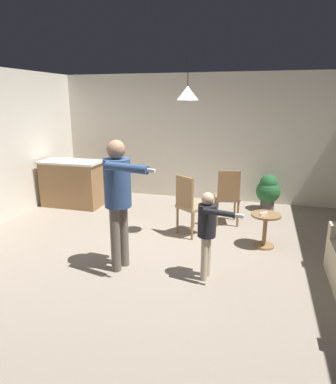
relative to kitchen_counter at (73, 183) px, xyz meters
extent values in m
plane|color=gray|center=(2.45, -1.90, -0.48)|extent=(7.68, 7.68, 0.00)
cube|color=silver|center=(2.45, 1.30, 0.87)|extent=(6.40, 0.10, 2.70)
cylinder|color=olive|center=(4.75, -1.57, -0.45)|extent=(0.05, 0.05, 0.06)
cube|color=olive|center=(0.00, 0.00, -0.02)|extent=(1.20, 0.60, 0.91)
cube|color=beige|center=(0.00, 0.00, 0.45)|extent=(1.26, 0.66, 0.04)
cylinder|color=olive|center=(3.87, -1.07, 0.03)|extent=(0.44, 0.44, 0.03)
cylinder|color=olive|center=(3.87, -1.07, -0.23)|extent=(0.06, 0.06, 0.49)
cylinder|color=olive|center=(3.87, -1.07, -0.46)|extent=(0.31, 0.31, 0.03)
cylinder|color=#60564C|center=(2.06, -2.19, -0.05)|extent=(0.12, 0.12, 0.86)
cylinder|color=#60564C|center=(2.02, -2.36, -0.05)|extent=(0.12, 0.12, 0.86)
cylinder|color=navy|center=(2.04, -2.28, 0.68)|extent=(0.34, 0.34, 0.61)
sphere|color=#9E7556|center=(2.04, -2.28, 1.10)|extent=(0.23, 0.23, 0.23)
cylinder|color=navy|center=(2.08, -2.09, 0.65)|extent=(0.10, 0.10, 0.57)
cylinder|color=navy|center=(2.27, -2.53, 0.94)|extent=(0.58, 0.23, 0.10)
cube|color=white|center=(2.58, -2.61, 0.94)|extent=(0.13, 0.07, 0.04)
cylinder|color=tan|center=(3.18, -2.18, -0.20)|extent=(0.08, 0.08, 0.56)
cylinder|color=tan|center=(3.16, -2.30, -0.20)|extent=(0.08, 0.08, 0.56)
cylinder|color=black|center=(3.17, -2.24, 0.28)|extent=(0.22, 0.22, 0.40)
sphere|color=#D8AD8C|center=(3.17, -2.24, 0.56)|extent=(0.15, 0.15, 0.15)
cylinder|color=black|center=(3.19, -2.11, 0.26)|extent=(0.07, 0.07, 0.37)
cylinder|color=black|center=(3.33, -2.40, 0.45)|extent=(0.38, 0.14, 0.07)
cube|color=white|center=(3.54, -2.45, 0.45)|extent=(0.13, 0.06, 0.04)
cylinder|color=olive|center=(2.47, -0.90, -0.25)|extent=(0.04, 0.04, 0.45)
cylinder|color=olive|center=(2.76, -1.11, -0.25)|extent=(0.04, 0.04, 0.45)
cylinder|color=olive|center=(2.68, -0.61, -0.25)|extent=(0.04, 0.04, 0.45)
cylinder|color=olive|center=(2.97, -0.82, -0.25)|extent=(0.04, 0.04, 0.45)
cube|color=#997F60|center=(2.72, -0.86, 0.00)|extent=(0.59, 0.59, 0.05)
cube|color=olive|center=(2.61, -1.02, 0.27)|extent=(0.33, 0.25, 0.50)
cylinder|color=olive|center=(3.06, -0.42, -0.25)|extent=(0.04, 0.04, 0.45)
cylinder|color=olive|center=(3.41, -0.33, -0.25)|extent=(0.04, 0.04, 0.45)
cylinder|color=olive|center=(2.98, -0.06, -0.25)|extent=(0.04, 0.04, 0.45)
cylinder|color=olive|center=(3.33, 0.02, -0.25)|extent=(0.04, 0.04, 0.45)
cube|color=#7F664C|center=(3.20, -0.20, 0.00)|extent=(0.50, 0.50, 0.05)
cube|color=olive|center=(3.24, -0.38, 0.27)|extent=(0.38, 0.13, 0.50)
cylinder|color=#4C4742|center=(3.91, 0.79, -0.37)|extent=(0.28, 0.28, 0.22)
sphere|color=#235B2D|center=(3.91, 0.79, -0.10)|extent=(0.47, 0.47, 0.47)
sphere|color=#235B2D|center=(3.91, 0.79, 0.07)|extent=(0.35, 0.35, 0.35)
cube|color=white|center=(3.83, -1.11, 0.06)|extent=(0.12, 0.12, 0.04)
cone|color=silver|center=(2.65, -1.07, 1.77)|extent=(0.32, 0.32, 0.20)
cylinder|color=black|center=(2.65, -1.07, 2.04)|extent=(0.01, 0.01, 0.36)
camera|label=1|loc=(3.75, -6.06, 1.69)|focal=31.80mm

